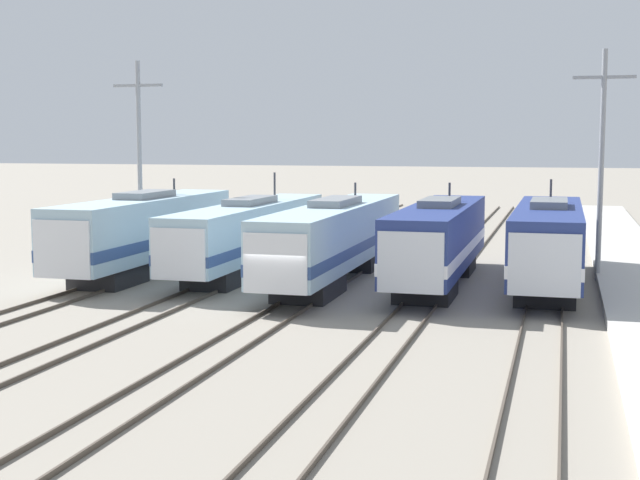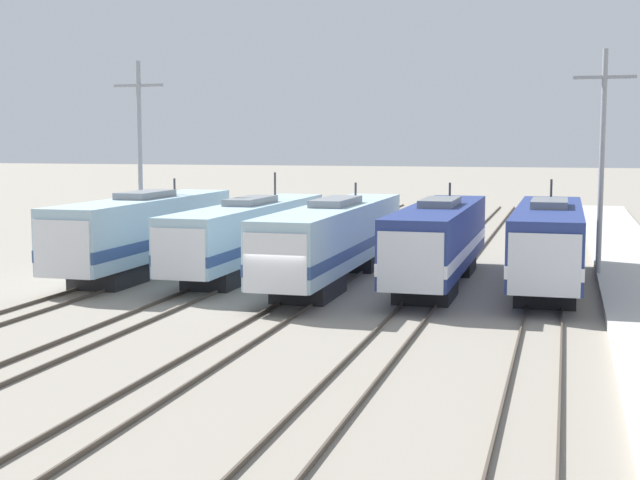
# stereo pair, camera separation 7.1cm
# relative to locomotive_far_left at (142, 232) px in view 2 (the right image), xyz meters

# --- Properties ---
(ground_plane) EXTENTS (400.00, 400.00, 0.00)m
(ground_plane) POSITION_rel_locomotive_far_left_xyz_m (10.13, -7.88, -2.21)
(ground_plane) COLOR gray
(rail_pair_far_left) EXTENTS (1.50, 120.00, 0.15)m
(rail_pair_far_left) POSITION_rel_locomotive_far_left_xyz_m (-0.00, -7.88, -2.14)
(rail_pair_far_left) COLOR #4C4238
(rail_pair_far_left) RESTS_ON ground_plane
(rail_pair_center_left) EXTENTS (1.51, 120.00, 0.15)m
(rail_pair_center_left) POSITION_rel_locomotive_far_left_xyz_m (5.06, -7.88, -2.14)
(rail_pair_center_left) COLOR #4C4238
(rail_pair_center_left) RESTS_ON ground_plane
(rail_pair_center) EXTENTS (1.51, 120.00, 0.15)m
(rail_pair_center) POSITION_rel_locomotive_far_left_xyz_m (10.13, -7.88, -2.14)
(rail_pair_center) COLOR #4C4238
(rail_pair_center) RESTS_ON ground_plane
(rail_pair_center_right) EXTENTS (1.51, 120.00, 0.15)m
(rail_pair_center_right) POSITION_rel_locomotive_far_left_xyz_m (15.19, -7.88, -2.14)
(rail_pair_center_right) COLOR #4C4238
(rail_pair_center_right) RESTS_ON ground_plane
(rail_pair_far_right) EXTENTS (1.50, 120.00, 0.15)m
(rail_pair_far_right) POSITION_rel_locomotive_far_left_xyz_m (20.26, -7.88, -2.14)
(rail_pair_far_right) COLOR #4C4238
(rail_pair_far_right) RESTS_ON ground_plane
(locomotive_far_left) EXTENTS (3.01, 16.22, 4.82)m
(locomotive_far_left) POSITION_rel_locomotive_far_left_xyz_m (0.00, 0.00, 0.00)
(locomotive_far_left) COLOR #232326
(locomotive_far_left) RESTS_ON ground_plane
(locomotive_center_left) EXTENTS (2.77, 18.41, 5.12)m
(locomotive_center_left) POSITION_rel_locomotive_far_left_xyz_m (5.06, 2.02, -0.17)
(locomotive_center_left) COLOR #232326
(locomotive_center_left) RESTS_ON ground_plane
(locomotive_center) EXTENTS (2.88, 19.14, 4.68)m
(locomotive_center) POSITION_rel_locomotive_far_left_xyz_m (10.13, 0.16, -0.09)
(locomotive_center) COLOR #232326
(locomotive_center) RESTS_ON ground_plane
(locomotive_center_right) EXTENTS (2.89, 16.62, 4.76)m
(locomotive_center_right) POSITION_rel_locomotive_far_left_xyz_m (15.19, 0.57, -0.07)
(locomotive_center_right) COLOR black
(locomotive_center_right) RESTS_ON ground_plane
(locomotive_far_right) EXTENTS (3.02, 16.26, 4.97)m
(locomotive_far_right) POSITION_rel_locomotive_far_left_xyz_m (20.26, 1.07, -0.06)
(locomotive_far_right) COLOR black
(locomotive_far_right) RESTS_ON ground_plane
(catenary_tower_left) EXTENTS (2.96, 0.26, 11.33)m
(catenary_tower_left) POSITION_rel_locomotive_far_left_xyz_m (-2.25, 4.43, 3.83)
(catenary_tower_left) COLOR gray
(catenary_tower_left) RESTS_ON ground_plane
(catenary_tower_right) EXTENTS (2.96, 0.26, 11.33)m
(catenary_tower_right) POSITION_rel_locomotive_far_left_xyz_m (22.63, 4.43, 3.83)
(catenary_tower_right) COLOR gray
(catenary_tower_right) RESTS_ON ground_plane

